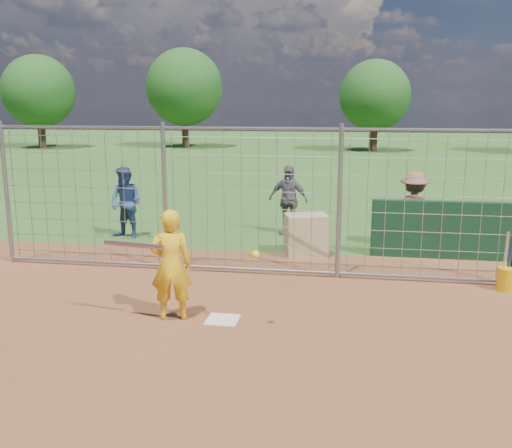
% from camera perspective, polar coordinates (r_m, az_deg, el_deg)
% --- Properties ---
extents(ground, '(100.00, 100.00, 0.00)m').
position_cam_1_polar(ground, '(8.10, -3.05, -9.09)').
color(ground, '#2D591E').
rests_on(ground, ground).
extents(infield_dirt, '(18.00, 18.00, 0.00)m').
position_cam_1_polar(infield_dirt, '(5.51, -10.15, -20.13)').
color(infield_dirt, brown).
rests_on(infield_dirt, ground).
extents(home_plate, '(0.43, 0.43, 0.02)m').
position_cam_1_polar(home_plate, '(7.92, -3.36, -9.54)').
color(home_plate, silver).
rests_on(home_plate, ground).
extents(dugout_wall, '(2.60, 0.20, 1.10)m').
position_cam_1_polar(dugout_wall, '(11.37, 18.00, -0.56)').
color(dugout_wall, '#11381E').
rests_on(dugout_wall, ground).
extents(batter, '(0.64, 0.50, 1.54)m').
position_cam_1_polar(batter, '(7.80, -8.50, -4.08)').
color(batter, yellow).
rests_on(batter, ground).
extents(bystander_a, '(0.91, 0.80, 1.57)m').
position_cam_1_polar(bystander_a, '(12.67, -12.88, 2.07)').
color(bystander_a, navy).
rests_on(bystander_a, ground).
extents(bystander_b, '(0.98, 0.61, 1.56)m').
position_cam_1_polar(bystander_b, '(12.77, 3.22, 2.42)').
color(bystander_b, slate).
rests_on(bystander_b, ground).
extents(bystander_c, '(1.10, 0.75, 1.58)m').
position_cam_1_polar(bystander_c, '(11.84, 15.49, 1.27)').
color(bystander_c, brown).
rests_on(bystander_c, ground).
extents(equipment_bin, '(0.93, 0.76, 0.80)m').
position_cam_1_polar(equipment_bin, '(11.11, 5.04, -1.08)').
color(equipment_bin, tan).
rests_on(equipment_bin, ground).
extents(equipment_in_play, '(2.08, 0.20, 0.16)m').
position_cam_1_polar(equipment_in_play, '(7.47, -9.34, -2.31)').
color(equipment_in_play, silver).
rests_on(equipment_in_play, ground).
extents(bucket_with_bats, '(0.34, 0.34, 0.97)m').
position_cam_1_polar(bucket_with_bats, '(9.85, 23.90, -4.76)').
color(bucket_with_bats, '#E4AB0C').
rests_on(bucket_with_bats, ground).
extents(backstop_fence, '(9.08, 0.08, 2.60)m').
position_cam_1_polar(backstop_fence, '(9.66, -0.60, 2.17)').
color(backstop_fence, gray).
rests_on(backstop_fence, ground).
extents(tree_line, '(44.66, 6.72, 6.48)m').
position_cam_1_polar(tree_line, '(35.54, 12.04, 13.14)').
color(tree_line, '#3F2B19').
rests_on(tree_line, ground).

